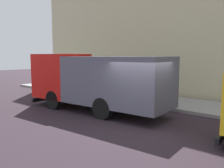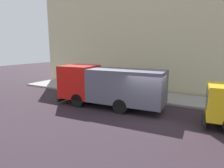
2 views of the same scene
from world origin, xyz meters
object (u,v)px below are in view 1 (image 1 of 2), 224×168
object	(u,v)px
traffic_cone_orange	(88,88)
pedestrian_third	(113,80)
large_utility_truck	(95,79)
pedestrian_walking	(96,82)
pedestrian_standing	(123,85)

from	to	relation	value
traffic_cone_orange	pedestrian_third	bearing A→B (deg)	-35.75
pedestrian_third	traffic_cone_orange	xyz separation A→B (m)	(-1.47, 1.06, -0.48)
pedestrian_third	large_utility_truck	bearing A→B (deg)	43.91
large_utility_truck	pedestrian_walking	xyz separation A→B (m)	(3.10, 3.00, -0.59)
large_utility_truck	pedestrian_walking	world-z (taller)	large_utility_truck
pedestrian_walking	traffic_cone_orange	size ratio (longest dim) A/B	2.16
traffic_cone_orange	large_utility_truck	bearing A→B (deg)	-128.68
large_utility_truck	traffic_cone_orange	bearing A→B (deg)	47.78
pedestrian_standing	large_utility_truck	bearing A→B (deg)	110.81
pedestrian_standing	pedestrian_third	world-z (taller)	pedestrian_third
pedestrian_standing	pedestrian_third	bearing A→B (deg)	-25.02
pedestrian_standing	traffic_cone_orange	size ratio (longest dim) A/B	2.13
pedestrian_walking	traffic_cone_orange	world-z (taller)	pedestrian_walking
pedestrian_walking	pedestrian_third	xyz separation A→B (m)	(1.31, -0.39, 0.01)
pedestrian_walking	traffic_cone_orange	distance (m)	0.84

